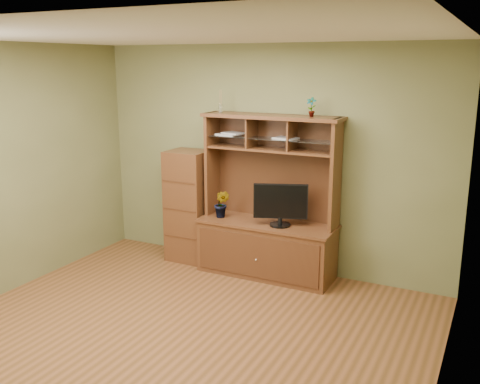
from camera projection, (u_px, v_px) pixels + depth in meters
The scene contains 8 objects.
room at pixel (177, 195), 4.69m from camera, with size 4.54×4.04×2.74m.
media_hutch at pixel (267, 232), 6.34m from camera, with size 1.66×0.61×1.90m.
monitor at pixel (280, 204), 6.09m from camera, with size 0.60×0.26×0.49m.
orchid_plant at pixel (222, 204), 6.44m from camera, with size 0.19×0.15×0.34m, color #2D5C1F.
top_plant at pixel (311, 107), 5.85m from camera, with size 0.11×0.08×0.21m, color #3F6D26.
reed_diffuser at pixel (221, 104), 6.34m from camera, with size 0.05×0.05×0.27m.
magazines at pixel (248, 135), 6.27m from camera, with size 1.03×0.25×0.04m.
side_cabinet at pixel (189, 206), 6.79m from camera, with size 0.50×0.46×1.41m.
Camera 1 is at (2.53, -3.82, 2.48)m, focal length 40.00 mm.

